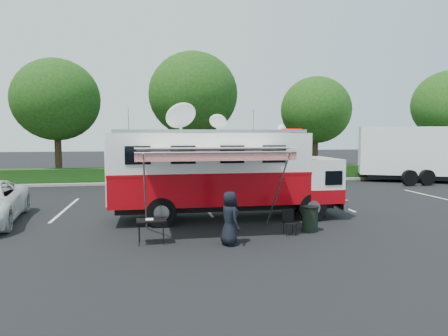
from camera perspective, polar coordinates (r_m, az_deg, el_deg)
The scene contains 9 objects.
ground_plane at distance 15.49m, azimuth 0.32°, elevation -7.18°, with size 120.00×120.00×0.00m, color black.
back_border at distance 28.12m, azimuth -2.03°, elevation 8.54°, with size 60.00×6.14×8.87m.
stall_lines at distance 18.32m, azimuth -2.89°, elevation -5.26°, with size 24.12×5.50×0.01m.
command_truck at distance 15.20m, azimuth 0.04°, elevation -0.56°, with size 8.74×2.40×4.20m.
awning at distance 12.55m, azimuth -1.53°, elevation 2.40°, with size 4.77×2.48×2.88m.
person at distance 11.92m, azimuth 0.82°, elevation -10.91°, with size 0.77×0.50×1.58m, color black.
folding_table at distance 12.06m, azimuth -10.37°, elevation -7.48°, with size 0.90×0.67×0.73m.
folding_chair at distance 13.16m, azimuth 9.25°, elevation -7.33°, with size 0.40×0.42×0.81m.
trash_bin at distance 13.71m, azimuth 12.18°, elevation -7.10°, with size 0.56×0.56×0.83m.
Camera 1 is at (-2.66, -14.90, 3.27)m, focal length 32.00 mm.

